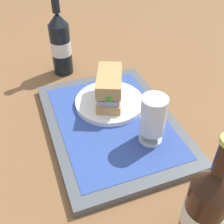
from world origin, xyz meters
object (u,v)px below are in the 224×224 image
(beer_bottle, at_px, (204,210))
(second_bottle, at_px, (60,43))
(beer_glass, at_px, (153,119))
(sandwich, at_px, (109,88))
(plate, at_px, (110,102))

(beer_bottle, relative_size, second_bottle, 1.00)
(beer_glass, relative_size, beer_bottle, 0.47)
(sandwich, height_order, second_bottle, second_bottle)
(plate, height_order, beer_glass, beer_glass)
(plate, height_order, sandwich, sandwich)
(sandwich, relative_size, beer_glass, 1.16)
(beer_bottle, height_order, second_bottle, same)
(beer_glass, height_order, second_bottle, second_bottle)
(plate, distance_m, beer_bottle, 0.41)
(plate, bearing_deg, sandwich, -22.76)
(plate, distance_m, sandwich, 0.05)
(beer_bottle, bearing_deg, sandwich, -177.84)
(beer_glass, bearing_deg, plate, -164.34)
(sandwich, distance_m, beer_glass, 0.17)
(beer_glass, relative_size, second_bottle, 0.47)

